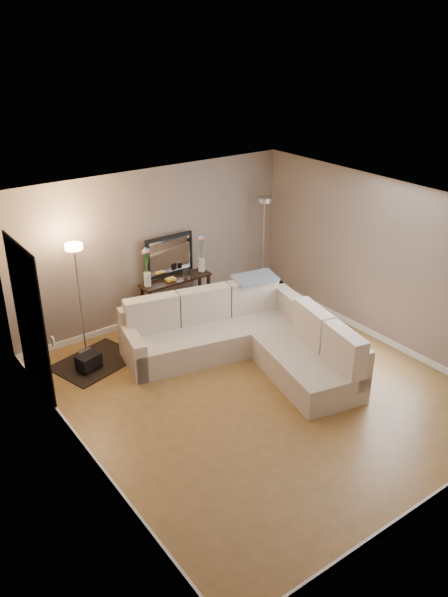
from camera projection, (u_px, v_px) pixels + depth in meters
floor at (257, 390)px, 8.13m from camera, size 5.00×5.50×0.01m
ceiling at (263, 209)px, 7.01m from camera, size 5.00×5.50×0.01m
wall_back at (155, 246)px, 9.59m from camera, size 5.00×0.02×2.60m
wall_front at (442, 409)px, 5.54m from camera, size 5.00×0.02×2.60m
wall_left at (78, 366)px, 6.24m from camera, size 0.02×5.50×2.60m
wall_right at (387, 264)px, 8.89m from camera, size 0.02×5.50×2.60m
baseboard_back at (159, 314)px, 10.11m from camera, size 5.00×0.03×0.10m
baseboard_front at (421, 506)px, 6.10m from camera, size 5.00×0.03×0.10m
baseboard_left at (92, 457)px, 6.79m from camera, size 0.03×5.50×0.10m
baseboard_right at (377, 336)px, 9.42m from camera, size 0.03×5.50×0.10m
doorway at (30, 322)px, 7.59m from camera, size 0.02×1.20×2.20m
switch_plate at (53, 341)px, 6.92m from camera, size 0.02×0.08×0.12m
sectional_sofa at (245, 337)px, 8.75m from camera, size 2.88×3.15×0.97m
throw_blanket at (255, 278)px, 9.22m from camera, size 0.75×0.51×0.09m
console_table at (172, 298)px, 9.81m from camera, size 1.26×0.35×0.77m
leaning_mirror at (170, 255)px, 9.67m from camera, size 0.89×0.06×0.69m
table_decor at (176, 277)px, 9.66m from camera, size 0.53×0.12×0.13m
flower_vase_left at (147, 270)px, 9.30m from camera, size 0.14×0.12×0.66m
flower_vase_right at (201, 256)px, 9.87m from camera, size 0.14×0.12×0.66m
floor_lamp_lit at (77, 278)px, 8.49m from camera, size 0.31×0.31×1.79m
floor_lamp_unlit at (264, 227)px, 10.38m from camera, size 0.28×0.28×1.89m
charcoal_rug at (96, 362)px, 8.77m from camera, size 1.36×1.16×0.02m
black_bag at (89, 361)px, 8.52m from camera, size 0.38×0.31×0.21m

